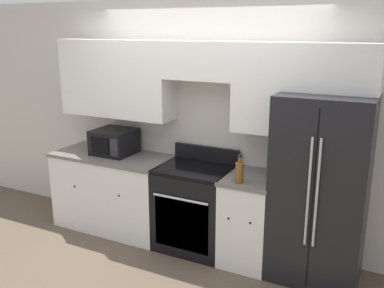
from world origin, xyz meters
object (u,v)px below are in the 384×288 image
(oven_range, at_px, (195,207))
(microwave, at_px, (114,142))
(refrigerator, at_px, (321,188))
(bottle, at_px, (239,172))

(oven_range, height_order, microwave, microwave)
(refrigerator, bearing_deg, bottle, -159.66)
(microwave, height_order, bottle, microwave)
(oven_range, bearing_deg, refrigerator, 2.26)
(microwave, bearing_deg, bottle, -9.04)
(refrigerator, xyz_separation_m, microwave, (-2.32, -0.00, 0.17))
(oven_range, xyz_separation_m, microwave, (-1.06, 0.05, 0.58))
(oven_range, height_order, bottle, bottle)
(oven_range, height_order, refrigerator, refrigerator)
(oven_range, relative_size, bottle, 3.91)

